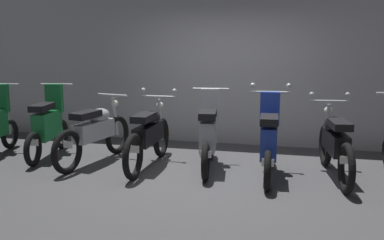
# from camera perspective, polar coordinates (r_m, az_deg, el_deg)

# --- Properties ---
(ground_plane) EXTENTS (80.00, 80.00, 0.00)m
(ground_plane) POSITION_cam_1_polar(r_m,az_deg,el_deg) (6.57, 1.34, -7.00)
(ground_plane) COLOR #424244
(back_wall) EXTENTS (16.00, 0.30, 3.34)m
(back_wall) POSITION_cam_1_polar(r_m,az_deg,el_deg) (8.51, 4.74, 8.33)
(back_wall) COLOR #ADADB2
(back_wall) RESTS_ON ground
(motorbike_slot_1) EXTENTS (0.56, 1.68, 1.18)m
(motorbike_slot_1) POSITION_cam_1_polar(r_m,az_deg,el_deg) (7.90, -17.46, -0.62)
(motorbike_slot_1) COLOR black
(motorbike_slot_1) RESTS_ON ground
(motorbike_slot_2) EXTENTS (0.59, 1.93, 1.03)m
(motorbike_slot_2) POSITION_cam_1_polar(r_m,az_deg,el_deg) (7.33, -12.00, -1.46)
(motorbike_slot_2) COLOR black
(motorbike_slot_2) RESTS_ON ground
(motorbike_slot_3) EXTENTS (0.59, 1.95, 1.15)m
(motorbike_slot_3) POSITION_cam_1_polar(r_m,az_deg,el_deg) (6.96, -5.40, -1.86)
(motorbike_slot_3) COLOR black
(motorbike_slot_3) RESTS_ON ground
(motorbike_slot_4) EXTENTS (0.56, 1.68, 1.18)m
(motorbike_slot_4) POSITION_cam_1_polar(r_m,az_deg,el_deg) (6.84, 2.08, -1.77)
(motorbike_slot_4) COLOR black
(motorbike_slot_4) RESTS_ON ground
(motorbike_slot_5) EXTENTS (0.59, 1.68, 1.29)m
(motorbike_slot_5) POSITION_cam_1_polar(r_m,az_deg,el_deg) (6.50, 9.53, -2.50)
(motorbike_slot_5) COLOR black
(motorbike_slot_5) RESTS_ON ground
(motorbike_slot_6) EXTENTS (0.58, 1.94, 1.15)m
(motorbike_slot_6) POSITION_cam_1_polar(r_m,az_deg,el_deg) (6.70, 17.39, -2.77)
(motorbike_slot_6) COLOR black
(motorbike_slot_6) RESTS_ON ground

